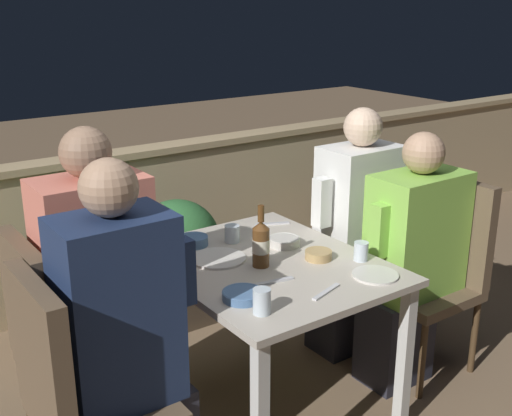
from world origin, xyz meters
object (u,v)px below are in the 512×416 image
chair_right_near (439,260)px  person_white_polo (353,232)px  potted_plant (345,205)px  chair_left_far (56,336)px  beer_bottle (261,243)px  chair_right_far (381,239)px  person_green_blouse (410,261)px  person_navy_jumper (128,341)px  person_coral_top (105,294)px  chair_left_near (72,386)px

chair_right_near → person_white_polo: size_ratio=0.75×
chair_right_near → person_white_polo: person_white_polo is taller
chair_right_near → potted_plant: chair_right_near is taller
chair_left_far → beer_bottle: bearing=-12.8°
person_white_polo → potted_plant: size_ratio=1.69×
person_white_polo → chair_right_far: bearing=0.0°
chair_right_near → potted_plant: (0.43, 1.11, -0.09)m
chair_right_far → chair_left_far: bearing=-179.5°
person_green_blouse → person_white_polo: 0.37m
chair_right_far → potted_plant: (0.45, 0.74, -0.09)m
person_green_blouse → beer_bottle: 0.79m
person_navy_jumper → chair_right_near: bearing=0.2°
person_coral_top → beer_bottle: (0.62, -0.19, 0.13)m
chair_right_far → potted_plant: size_ratio=1.27×
person_navy_jumper → chair_right_near: size_ratio=1.36×
chair_left_near → beer_bottle: (0.89, 0.17, 0.25)m
chair_right_far → person_white_polo: size_ratio=0.75×
person_navy_jumper → chair_right_near: 1.63m
potted_plant → chair_left_near: bearing=-153.8°
chair_left_far → beer_bottle: size_ratio=3.59×
person_green_blouse → chair_right_far: bearing=62.6°
beer_bottle → person_white_polo: bearing=15.6°
person_white_polo → person_green_blouse: bearing=-87.3°
person_navy_jumper → chair_left_far: bearing=111.6°
person_green_blouse → potted_plant: person_green_blouse is taller
beer_bottle → person_green_blouse: bearing=-12.4°
chair_left_near → person_navy_jumper: 0.23m
person_coral_top → potted_plant: size_ratio=1.78×
person_navy_jumper → person_green_blouse: (1.42, 0.00, -0.05)m
chair_right_far → beer_bottle: size_ratio=3.59×
chair_left_near → chair_right_near: (1.84, 0.00, 0.00)m
person_navy_jumper → beer_bottle: size_ratio=4.90×
beer_bottle → potted_plant: (1.38, 0.95, -0.34)m
chair_left_near → beer_bottle: beer_bottle is taller
person_navy_jumper → chair_right_far: bearing=13.0°
potted_plant → chair_right_far: bearing=-120.9°
person_coral_top → chair_right_near: size_ratio=1.40×
beer_bottle → person_coral_top: bearing=163.2°
chair_left_near → chair_left_far: 0.36m
person_coral_top → potted_plant: person_coral_top is taller
chair_left_near → person_coral_top: bearing=52.6°
chair_right_near → person_green_blouse: 0.21m
chair_right_near → chair_left_near: bearing=-179.8°
chair_left_far → chair_right_near: size_ratio=1.00×
person_green_blouse → person_white_polo: size_ratio=0.95×
person_coral_top → person_white_polo: person_coral_top is taller
chair_right_far → beer_bottle: bearing=-167.8°
person_coral_top → chair_right_near: 1.61m
person_coral_top → beer_bottle: size_ratio=5.03×
person_navy_jumper → person_coral_top: person_coral_top is taller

